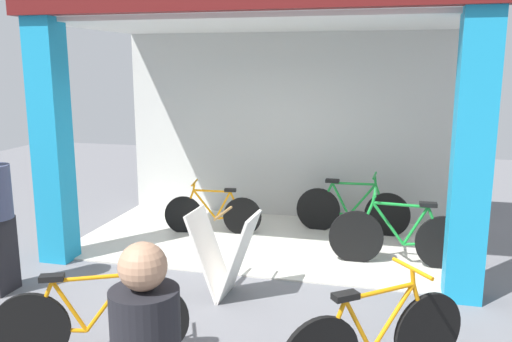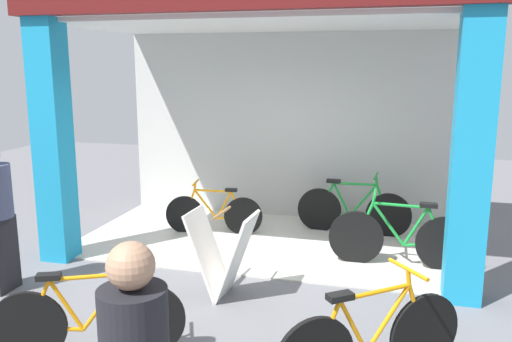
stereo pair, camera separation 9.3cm
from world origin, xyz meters
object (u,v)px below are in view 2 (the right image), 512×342
bicycle_inside_1 (400,238)px  bicycle_parked_1 (372,340)px  bicycle_inside_2 (353,210)px  sandwich_board_sign (222,254)px  bicycle_inside_0 (214,213)px  bicycle_parked_0 (88,320)px

bicycle_inside_1 → bicycle_parked_1: 2.61m
bicycle_inside_2 → sandwich_board_sign: sandwich_board_sign is taller
bicycle_inside_0 → sandwich_board_sign: bearing=-68.4°
bicycle_inside_2 → bicycle_parked_0: (-1.89, -4.03, -0.01)m
bicycle_inside_0 → bicycle_inside_2: 2.05m
bicycle_inside_1 → bicycle_parked_0: bicycle_inside_1 is taller
bicycle_inside_0 → bicycle_inside_2: (1.98, 0.52, 0.05)m
bicycle_inside_2 → bicycle_parked_1: bearing=-83.2°
bicycle_inside_1 → bicycle_parked_1: size_ratio=1.28×
bicycle_inside_1 → sandwich_board_sign: (-1.85, -1.35, 0.09)m
bicycle_inside_0 → bicycle_inside_1: (2.65, -0.66, 0.06)m
bicycle_parked_0 → bicycle_inside_0: bearing=91.5°
bicycle_parked_1 → bicycle_inside_2: bearing=96.8°
bicycle_inside_2 → bicycle_inside_1: bearing=-60.5°
bicycle_parked_1 → sandwich_board_sign: 2.07m
bicycle_inside_0 → bicycle_inside_1: size_ratio=0.82×
bicycle_parked_0 → bicycle_inside_1: bearing=48.1°
bicycle_inside_1 → bicycle_parked_1: (-0.22, -2.60, -0.01)m
bicycle_inside_1 → bicycle_inside_2: bearing=119.5°
bicycle_inside_1 → bicycle_inside_2: size_ratio=1.04×
bicycle_inside_1 → sandwich_board_sign: 2.29m
bicycle_inside_2 → bicycle_parked_1: size_ratio=1.23×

